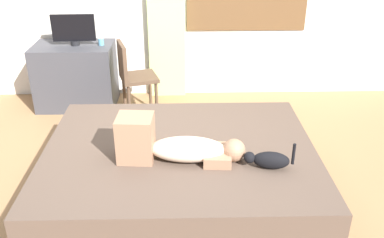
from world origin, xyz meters
The scene contains 9 objects.
ground_plane centered at (0.00, 0.00, 0.00)m, with size 16.00×16.00×0.00m, color olive.
bed centered at (0.07, 0.02, 0.23)m, with size 2.17×1.75×0.46m.
person_lying centered at (0.03, -0.15, 0.57)m, with size 0.94×0.32×0.34m.
cat centered at (0.71, -0.29, 0.53)m, with size 0.36×0.15×0.21m.
desk centered at (-1.15, 1.88, 0.37)m, with size 0.90×0.56×0.74m.
tv_monitor centered at (-1.11, 1.88, 0.92)m, with size 0.48×0.10×0.35m.
cup centered at (-0.82, 1.87, 0.78)m, with size 0.06×0.06×0.08m, color teal.
chair_by_desk centered at (-0.45, 1.54, 0.51)m, with size 0.47×0.47×0.86m.
curtain_left centered at (-0.08, 2.16, 1.18)m, with size 0.44×0.06×2.36m, color #ADCC75.
Camera 1 is at (0.09, -2.87, 2.13)m, focal length 39.92 mm.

